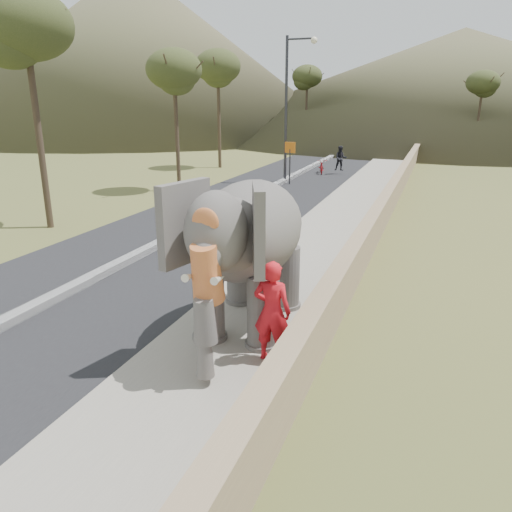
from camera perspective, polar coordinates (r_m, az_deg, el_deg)
The scene contains 12 objects.
ground at distance 11.40m, azimuth 0.36°, elevation -6.98°, with size 160.00×160.00×0.00m, color olive.
road at distance 22.02m, azimuth -3.13°, elevation 5.17°, with size 7.00×120.00×0.03m, color black.
median at distance 22.00m, azimuth -3.13°, elevation 5.41°, with size 0.35×120.00×0.22m, color black.
walkway at distance 20.60m, azimuth 9.81°, elevation 4.24°, with size 3.00×120.00×0.15m, color #9E9687.
parapet at distance 20.28m, azimuth 14.48°, elevation 5.11°, with size 0.30×120.00×1.10m, color tan.
lamppost at distance 29.36m, azimuth 4.08°, elevation 17.81°, with size 1.76×0.36×8.00m.
signboard at distance 28.78m, azimuth 3.90°, elevation 11.37°, with size 0.60×0.08×2.40m.
hill_left at distance 77.17m, azimuth -13.52°, elevation 21.80°, with size 60.00×60.00×22.00m, color brown.
hill_far at distance 79.81m, azimuth 22.28°, elevation 17.98°, with size 80.00×80.00×14.00m, color brown.
elephant_and_man at distance 10.26m, azimuth -0.64°, elevation 0.55°, with size 2.55×4.55×3.19m.
motorcyclist at distance 33.35m, azimuth 8.39°, elevation 10.46°, with size 2.20×1.88×1.83m.
trees at distance 36.22m, azimuth 14.17°, elevation 15.67°, with size 42.35×42.88×8.57m.
Camera 1 is at (3.49, -9.76, 4.74)m, focal length 35.00 mm.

